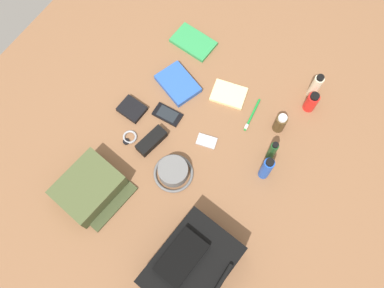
{
  "coord_description": "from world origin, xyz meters",
  "views": [
    {
      "loc": [
        0.48,
        0.32,
        1.61
      ],
      "look_at": [
        0.0,
        0.0,
        0.04
      ],
      "focal_mm": 37.3,
      "sensor_mm": 36.0,
      "label": 1
    }
  ],
  "objects_px": {
    "bucket_hat": "(174,172)",
    "travel_guidebook": "(178,84)",
    "wallet": "(132,109)",
    "sunscreen_spray": "(311,102)",
    "deodorant_spray": "(266,168)",
    "backpack": "(191,265)",
    "cologne_bottle": "(280,123)",
    "toothbrush": "(251,116)",
    "media_player": "(207,141)",
    "toiletry_pouch": "(89,188)",
    "paperback_novel": "(193,42)",
    "notepad": "(229,94)",
    "cell_phone": "(168,115)",
    "lotion_bottle": "(315,86)",
    "shampoo_bottle": "(272,151)",
    "wristwatch": "(129,138)",
    "sunglasses_case": "(152,141)"
  },
  "relations": [
    {
      "from": "cologne_bottle",
      "to": "toothbrush",
      "type": "height_order",
      "value": "cologne_bottle"
    },
    {
      "from": "bucket_hat",
      "to": "cologne_bottle",
      "type": "distance_m",
      "value": 0.5
    },
    {
      "from": "wristwatch",
      "to": "wallet",
      "type": "xyz_separation_m",
      "value": [
        -0.12,
        -0.07,
        0.01
      ]
    },
    {
      "from": "wristwatch",
      "to": "notepad",
      "type": "relative_size",
      "value": 0.47
    },
    {
      "from": "backpack",
      "to": "paperback_novel",
      "type": "bearing_deg",
      "value": -147.16
    },
    {
      "from": "notepad",
      "to": "sunglasses_case",
      "type": "xyz_separation_m",
      "value": [
        0.38,
        -0.16,
        0.01
      ]
    },
    {
      "from": "toiletry_pouch",
      "to": "sunglasses_case",
      "type": "xyz_separation_m",
      "value": [
        -0.31,
        0.08,
        -0.03
      ]
    },
    {
      "from": "backpack",
      "to": "bucket_hat",
      "type": "relative_size",
      "value": 2.18
    },
    {
      "from": "wallet",
      "to": "sunscreen_spray",
      "type": "bearing_deg",
      "value": 127.12
    },
    {
      "from": "paperback_novel",
      "to": "sunscreen_spray",
      "type": "bearing_deg",
      "value": 90.08
    },
    {
      "from": "cell_phone",
      "to": "paperback_novel",
      "type": "bearing_deg",
      "value": -163.6
    },
    {
      "from": "toiletry_pouch",
      "to": "cologne_bottle",
      "type": "distance_m",
      "value": 0.84
    },
    {
      "from": "toiletry_pouch",
      "to": "cell_phone",
      "type": "xyz_separation_m",
      "value": [
        -0.46,
        0.07,
        -0.04
      ]
    },
    {
      "from": "toiletry_pouch",
      "to": "cologne_bottle",
      "type": "xyz_separation_m",
      "value": [
        -0.67,
        0.5,
        0.01
      ]
    },
    {
      "from": "toiletry_pouch",
      "to": "wallet",
      "type": "xyz_separation_m",
      "value": [
        -0.39,
        -0.08,
        -0.03
      ]
    },
    {
      "from": "cologne_bottle",
      "to": "cell_phone",
      "type": "height_order",
      "value": "cologne_bottle"
    },
    {
      "from": "media_player",
      "to": "sunscreen_spray",
      "type": "bearing_deg",
      "value": 143.07
    },
    {
      "from": "toiletry_pouch",
      "to": "sunglasses_case",
      "type": "bearing_deg",
      "value": 165.26
    },
    {
      "from": "toiletry_pouch",
      "to": "backpack",
      "type": "bearing_deg",
      "value": 87.33
    },
    {
      "from": "lotion_bottle",
      "to": "media_player",
      "type": "distance_m",
      "value": 0.53
    },
    {
      "from": "backpack",
      "to": "media_player",
      "type": "height_order",
      "value": "backpack"
    },
    {
      "from": "backpack",
      "to": "travel_guidebook",
      "type": "relative_size",
      "value": 1.66
    },
    {
      "from": "lotion_bottle",
      "to": "toothbrush",
      "type": "bearing_deg",
      "value": -34.01
    },
    {
      "from": "media_player",
      "to": "notepad",
      "type": "xyz_separation_m",
      "value": [
        -0.24,
        -0.04,
        0.0
      ]
    },
    {
      "from": "bucket_hat",
      "to": "travel_guidebook",
      "type": "distance_m",
      "value": 0.42
    },
    {
      "from": "media_player",
      "to": "notepad",
      "type": "height_order",
      "value": "notepad"
    },
    {
      "from": "shampoo_bottle",
      "to": "sunglasses_case",
      "type": "height_order",
      "value": "shampoo_bottle"
    },
    {
      "from": "deodorant_spray",
      "to": "wristwatch",
      "type": "distance_m",
      "value": 0.6
    },
    {
      "from": "media_player",
      "to": "sunglasses_case",
      "type": "bearing_deg",
      "value": -55.48
    },
    {
      "from": "lotion_bottle",
      "to": "paperback_novel",
      "type": "distance_m",
      "value": 0.6
    },
    {
      "from": "sunscreen_spray",
      "to": "deodorant_spray",
      "type": "bearing_deg",
      "value": -2.1
    },
    {
      "from": "notepad",
      "to": "sunscreen_spray",
      "type": "bearing_deg",
      "value": 99.65
    },
    {
      "from": "cologne_bottle",
      "to": "paperback_novel",
      "type": "bearing_deg",
      "value": -106.33
    },
    {
      "from": "lotion_bottle",
      "to": "shampoo_bottle",
      "type": "height_order",
      "value": "lotion_bottle"
    },
    {
      "from": "toiletry_pouch",
      "to": "cell_phone",
      "type": "relative_size",
      "value": 2.09
    },
    {
      "from": "lotion_bottle",
      "to": "wristwatch",
      "type": "xyz_separation_m",
      "value": [
        0.62,
        -0.56,
        -0.07
      ]
    },
    {
      "from": "lotion_bottle",
      "to": "travel_guidebook",
      "type": "bearing_deg",
      "value": -60.83
    },
    {
      "from": "cologne_bottle",
      "to": "cell_phone",
      "type": "xyz_separation_m",
      "value": [
        0.22,
        -0.44,
        -0.05
      ]
    },
    {
      "from": "bucket_hat",
      "to": "media_player",
      "type": "height_order",
      "value": "bucket_hat"
    },
    {
      "from": "notepad",
      "to": "toothbrush",
      "type": "bearing_deg",
      "value": 60.97
    },
    {
      "from": "toiletry_pouch",
      "to": "paperback_novel",
      "type": "distance_m",
      "value": 0.83
    },
    {
      "from": "backpack",
      "to": "travel_guidebook",
      "type": "distance_m",
      "value": 0.8
    },
    {
      "from": "toiletry_pouch",
      "to": "lotion_bottle",
      "type": "distance_m",
      "value": 1.05
    },
    {
      "from": "bucket_hat",
      "to": "wallet",
      "type": "xyz_separation_m",
      "value": [
        -0.14,
        -0.32,
        -0.02
      ]
    },
    {
      "from": "backpack",
      "to": "deodorant_spray",
      "type": "xyz_separation_m",
      "value": [
        -0.48,
        0.05,
        0.01
      ]
    },
    {
      "from": "bucket_hat",
      "to": "cologne_bottle",
      "type": "bearing_deg",
      "value": 148.36
    },
    {
      "from": "toiletry_pouch",
      "to": "travel_guidebook",
      "type": "xyz_separation_m",
      "value": [
        -0.61,
        0.02,
        -0.03
      ]
    },
    {
      "from": "backpack",
      "to": "wallet",
      "type": "xyz_separation_m",
      "value": [
        -0.42,
        -0.59,
        -0.06
      ]
    },
    {
      "from": "deodorant_spray",
      "to": "backpack",
      "type": "bearing_deg",
      "value": -5.65
    },
    {
      "from": "sunscreen_spray",
      "to": "wristwatch",
      "type": "relative_size",
      "value": 1.6
    }
  ]
}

